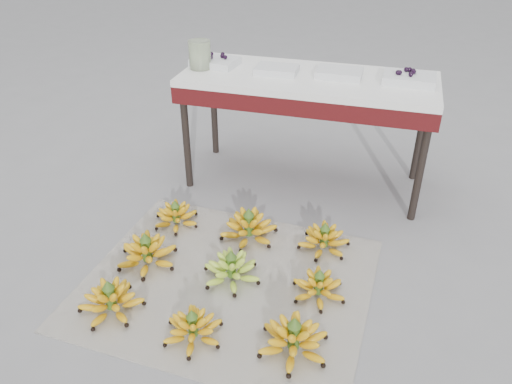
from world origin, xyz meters
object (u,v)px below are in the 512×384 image
(bunch_front_left, at_px, (111,301))
(bunch_front_center, at_px, (193,328))
(bunch_mid_left, at_px, (147,253))
(bunch_mid_center, at_px, (231,269))
(tray_right, at_px, (339,73))
(tray_far_right, at_px, (409,78))
(bunch_back_left, at_px, (176,216))
(bunch_mid_right, at_px, (319,287))
(bunch_back_center, at_px, (249,228))
(bunch_front_right, at_px, (294,339))
(newspaper_mat, at_px, (228,282))
(bunch_back_right, at_px, (324,240))
(vendor_table, at_px, (308,89))
(tray_left, at_px, (277,70))
(glass_jar, at_px, (200,55))
(tray_far_left, at_px, (215,61))

(bunch_front_left, distance_m, bunch_front_center, 0.39)
(bunch_mid_left, bearing_deg, bunch_mid_center, 17.42)
(tray_right, relative_size, tray_far_right, 0.90)
(bunch_front_center, relative_size, bunch_back_left, 1.02)
(bunch_mid_right, bearing_deg, bunch_back_center, 158.55)
(bunch_front_right, distance_m, bunch_mid_right, 0.33)
(bunch_front_left, bearing_deg, tray_right, 57.33)
(bunch_back_center, height_order, tray_far_right, tray_far_right)
(newspaper_mat, distance_m, bunch_front_center, 0.35)
(bunch_front_left, relative_size, bunch_back_right, 0.87)
(bunch_front_left, relative_size, bunch_mid_center, 0.94)
(vendor_table, bearing_deg, bunch_front_right, -80.24)
(bunch_back_center, relative_size, bunch_back_right, 0.88)
(bunch_mid_right, bearing_deg, bunch_front_center, -122.76)
(vendor_table, bearing_deg, newspaper_mat, -98.41)
(bunch_mid_left, relative_size, bunch_back_left, 1.18)
(bunch_mid_left, relative_size, bunch_back_right, 1.09)
(tray_left, bearing_deg, bunch_front_left, -106.38)
(bunch_back_right, bearing_deg, tray_left, 100.96)
(bunch_mid_left, distance_m, bunch_mid_center, 0.41)
(tray_far_right, bearing_deg, bunch_front_left, -129.08)
(newspaper_mat, height_order, tray_right, tray_right)
(newspaper_mat, distance_m, bunch_mid_right, 0.41)
(bunch_back_center, xyz_separation_m, bunch_back_right, (0.38, 0.01, -0.01))
(bunch_mid_right, bearing_deg, vendor_table, 121.82)
(bunch_front_right, bearing_deg, vendor_table, 78.30)
(glass_jar, bearing_deg, tray_far_right, 3.78)
(vendor_table, distance_m, glass_jar, 0.62)
(newspaper_mat, distance_m, tray_far_right, 1.39)
(bunch_front_center, xyz_separation_m, vendor_table, (0.17, 1.33, 0.53))
(bunch_front_left, height_order, tray_far_right, tray_far_right)
(bunch_back_center, height_order, tray_far_left, tray_far_left)
(tray_left, xyz_separation_m, tray_right, (0.33, 0.03, 0.00))
(bunch_front_right, xyz_separation_m, vendor_table, (-0.22, 1.28, 0.52))
(vendor_table, relative_size, tray_far_left, 5.05)
(bunch_front_left, height_order, glass_jar, glass_jar)
(bunch_front_center, xyz_separation_m, tray_left, (-0.01, 1.33, 0.62))
(bunch_back_left, relative_size, bunch_back_right, 0.92)
(newspaper_mat, xyz_separation_m, bunch_mid_center, (0.01, 0.03, 0.06))
(bunch_mid_right, distance_m, bunch_back_center, 0.52)
(bunch_mid_center, relative_size, bunch_back_left, 1.01)
(bunch_front_right, xyz_separation_m, bunch_mid_right, (0.04, 0.32, -0.01))
(tray_far_left, bearing_deg, bunch_back_center, -59.59)
(bunch_back_right, distance_m, tray_far_left, 1.19)
(bunch_mid_center, bearing_deg, bunch_back_left, 150.45)
(bunch_front_right, height_order, tray_right, tray_right)
(glass_jar, bearing_deg, newspaper_mat, -64.14)
(bunch_back_center, distance_m, tray_far_left, 0.99)
(bunch_mid_center, distance_m, bunch_back_right, 0.49)
(bunch_front_center, xyz_separation_m, bunch_front_right, (0.39, 0.05, 0.01))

